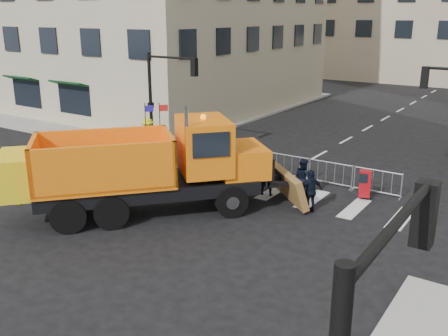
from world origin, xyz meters
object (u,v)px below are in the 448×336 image
Objects in this scene: cop_c at (311,191)px; worker at (148,136)px; newspaper_box at (365,183)px; cop_a at (267,172)px; plow_truck at (141,166)px; cop_b at (303,178)px.

worker reaches higher than cop_c.
newspaper_box is (1.28, 2.47, -0.15)m from cop_c.
plow_truck is at bearing 40.74° from cop_a.
plow_truck reaches higher than cop_b.
worker is (-9.70, 1.32, 0.25)m from cop_b.
plow_truck is at bearing -158.72° from newspaper_box.
plow_truck reaches higher than newspaper_box.
cop_a reaches higher than cop_b.
worker is (-8.30, 1.90, 0.06)m from cop_a.
cop_b is 1.00× the size of cop_c.
cop_c is 10.94m from worker.
worker is at bearing 26.17° from cop_b.
cop_c is at bearing 148.25° from cop_a.
newspaper_box is (11.90, -0.13, -0.39)m from worker.
cop_a is 1.09× the size of worker.
newspaper_box is at bearing -117.76° from cop_b.
newspaper_box is at bearing -174.31° from cop_c.
plow_truck is 8.27m from worker.
plow_truck reaches higher than cop_c.
cop_a is 8.52m from worker.
plow_truck reaches higher than cop_a.
cop_a is (2.96, 4.36, -0.88)m from plow_truck.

